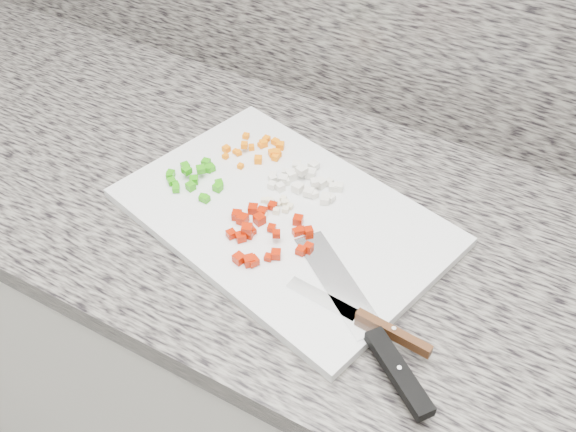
# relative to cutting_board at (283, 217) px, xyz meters

# --- Properties ---
(cabinet) EXTENTS (3.92, 0.62, 0.86)m
(cabinet) POSITION_rel_cutting_board_xyz_m (0.11, 0.03, -0.48)
(cabinet) COLOR silver
(cabinet) RESTS_ON ground
(countertop) EXTENTS (3.96, 0.64, 0.04)m
(countertop) POSITION_rel_cutting_board_xyz_m (0.11, 0.03, -0.03)
(countertop) COLOR slate
(countertop) RESTS_ON cabinet
(cutting_board) EXTENTS (0.56, 0.44, 0.02)m
(cutting_board) POSITION_rel_cutting_board_xyz_m (0.00, 0.00, 0.00)
(cutting_board) COLOR silver
(cutting_board) RESTS_ON countertop
(carrot_pile) EXTENTS (0.10, 0.10, 0.02)m
(carrot_pile) POSITION_rel_cutting_board_xyz_m (-0.10, 0.11, 0.01)
(carrot_pile) COLOR orange
(carrot_pile) RESTS_ON cutting_board
(onion_pile) EXTENTS (0.12, 0.09, 0.02)m
(onion_pile) POSITION_rel_cutting_board_xyz_m (-0.00, 0.07, 0.02)
(onion_pile) COLOR silver
(onion_pile) RESTS_ON cutting_board
(green_pepper_pile) EXTENTS (0.10, 0.09, 0.02)m
(green_pepper_pile) POSITION_rel_cutting_board_xyz_m (-0.16, -0.01, 0.02)
(green_pepper_pile) COLOR #2A950D
(green_pepper_pile) RESTS_ON cutting_board
(red_pepper_pile) EXTENTS (0.14, 0.13, 0.02)m
(red_pepper_pile) POSITION_rel_cutting_board_xyz_m (-0.00, -0.06, 0.02)
(red_pepper_pile) COLOR #9F1702
(red_pepper_pile) RESTS_ON cutting_board
(garlic_pile) EXTENTS (0.05, 0.06, 0.01)m
(garlic_pile) POSITION_rel_cutting_board_xyz_m (-0.02, 0.00, 0.01)
(garlic_pile) COLOR beige
(garlic_pile) RESTS_ON cutting_board
(chef_knife) EXTENTS (0.28, 0.22, 0.02)m
(chef_knife) POSITION_rel_cutting_board_xyz_m (0.22, -0.15, 0.01)
(chef_knife) COLOR silver
(chef_knife) RESTS_ON cutting_board
(paring_knife) EXTENTS (0.21, 0.04, 0.02)m
(paring_knife) POSITION_rel_cutting_board_xyz_m (0.21, -0.13, 0.01)
(paring_knife) COLOR silver
(paring_knife) RESTS_ON cutting_board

